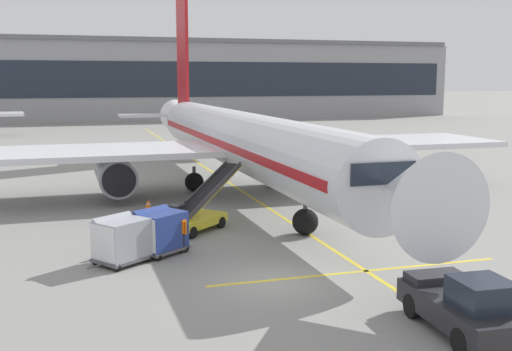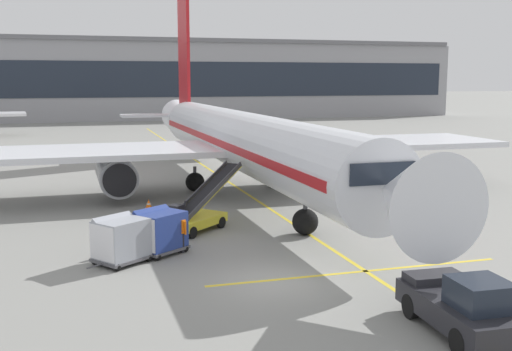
% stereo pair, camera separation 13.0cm
% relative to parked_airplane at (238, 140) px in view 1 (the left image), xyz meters
% --- Properties ---
extents(ground_plane, '(600.00, 600.00, 0.00)m').
position_rel_parked_airplane_xyz_m(ground_plane, '(-3.43, -18.02, -3.39)').
color(ground_plane, gray).
extents(parked_airplane, '(36.09, 45.84, 15.10)m').
position_rel_parked_airplane_xyz_m(parked_airplane, '(0.00, 0.00, 0.00)').
color(parked_airplane, silver).
rests_on(parked_airplane, ground).
extents(belt_loader, '(4.75, 4.50, 3.03)m').
position_rel_parked_airplane_xyz_m(belt_loader, '(-4.61, -9.46, -2.52)').
color(belt_loader, gold).
rests_on(belt_loader, ground).
extents(baggage_cart_lead, '(2.68, 2.47, 1.91)m').
position_rel_parked_airplane_xyz_m(baggage_cart_lead, '(-6.95, -13.04, -2.39)').
color(baggage_cart_lead, '#515156').
rests_on(baggage_cart_lead, ground).
extents(baggage_cart_second, '(2.68, 2.47, 1.91)m').
position_rel_parked_airplane_xyz_m(baggage_cart_second, '(-8.62, -14.01, -2.39)').
color(baggage_cart_second, '#515156').
rests_on(baggage_cart_second, ground).
extents(pushback_tug, '(2.30, 4.49, 1.83)m').
position_rel_parked_airplane_xyz_m(pushback_tug, '(0.38, -23.92, -2.57)').
color(pushback_tug, '#232328').
rests_on(pushback_tug, ground).
extents(ground_crew_by_loader, '(0.56, 0.31, 1.74)m').
position_rel_parked_airplane_xyz_m(ground_crew_by_loader, '(-7.89, -12.51, -2.39)').
color(ground_crew_by_loader, '#333847').
rests_on(ground_crew_by_loader, ground).
extents(ground_crew_by_carts, '(0.44, 0.43, 1.74)m').
position_rel_parked_airplane_xyz_m(ground_crew_by_carts, '(-6.06, -13.20, -2.39)').
color(ground_crew_by_carts, black).
rests_on(ground_crew_by_carts, ground).
extents(safety_cone_engine_keepout, '(0.56, 0.56, 0.64)m').
position_rel_parked_airplane_xyz_m(safety_cone_engine_keepout, '(-6.35, -4.18, -3.08)').
color(safety_cone_engine_keepout, black).
rests_on(safety_cone_engine_keepout, ground).
extents(apron_guidance_line_lead_in, '(0.20, 110.00, 0.01)m').
position_rel_parked_airplane_xyz_m(apron_guidance_line_lead_in, '(0.30, -0.89, -3.39)').
color(apron_guidance_line_lead_in, yellow).
rests_on(apron_guidance_line_lead_in, ground).
extents(apron_guidance_line_stop_bar, '(12.00, 0.20, 0.01)m').
position_rel_parked_airplane_xyz_m(apron_guidance_line_stop_bar, '(0.01, -17.78, -3.39)').
color(apron_guidance_line_stop_bar, yellow).
rests_on(apron_guidance_line_stop_bar, ground).
extents(terminal_building, '(129.49, 17.46, 14.46)m').
position_rel_parked_airplane_xyz_m(terminal_building, '(-2.46, 79.46, 3.79)').
color(terminal_building, '#939399').
rests_on(terminal_building, ground).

